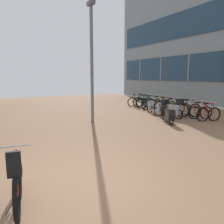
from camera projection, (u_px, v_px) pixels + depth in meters
ground at (137, 169)px, 5.16m from camera, size 21.00×40.00×0.13m
bicycle_foreground at (15, 185)px, 3.52m from camera, size 0.75×1.42×1.11m
bicycle_rack_00 at (208, 114)px, 10.51m from camera, size 1.28×0.51×0.97m
bicycle_rack_01 at (200, 112)px, 11.10m from camera, size 1.26×0.56×0.94m
bicycle_rack_02 at (189, 110)px, 11.56m from camera, size 1.44×0.49×1.03m
bicycle_rack_03 at (180, 109)px, 12.05m from camera, size 1.35×0.52×1.01m
bicycle_rack_04 at (173, 108)px, 12.63m from camera, size 1.25×0.64×0.97m
bicycle_rack_05 at (165, 106)px, 13.11m from camera, size 1.26×0.73×1.00m
bicycle_rack_06 at (159, 105)px, 13.66m from camera, size 1.38×0.56×1.01m
bicycle_rack_07 at (152, 104)px, 14.13m from camera, size 1.38×0.58×1.02m
bicycle_rack_08 at (146, 103)px, 14.64m from camera, size 1.24×0.64×0.97m
bicycle_rack_09 at (143, 102)px, 15.27m from camera, size 1.32×0.74×1.02m
bicycle_rack_10 at (136, 102)px, 15.72m from camera, size 1.17×0.66×0.93m
scooter_near at (172, 109)px, 11.23m from camera, size 0.73×1.70×1.06m
scooter_mid at (168, 115)px, 10.08m from camera, size 0.96×1.66×0.77m
scooter_far at (159, 107)px, 12.13m from camera, size 0.52×1.80×0.96m
lamp_post at (92, 57)px, 9.81m from camera, size 0.20×0.52×5.33m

